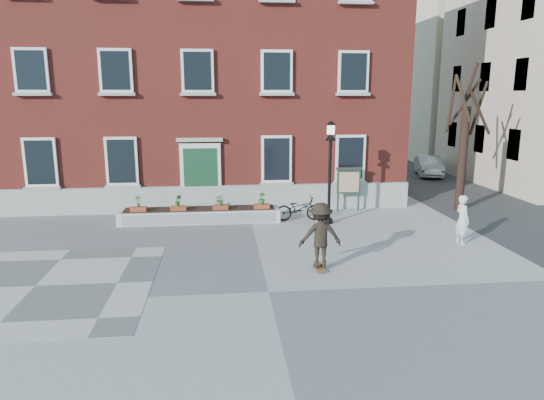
{
  "coord_description": "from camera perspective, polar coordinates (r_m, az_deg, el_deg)",
  "views": [
    {
      "loc": [
        -1.1,
        -11.38,
        4.86
      ],
      "look_at": [
        0.5,
        4.0,
        1.5
      ],
      "focal_mm": 32.0,
      "sensor_mm": 36.0,
      "label": 1
    }
  ],
  "objects": [
    {
      "name": "planter_assembly",
      "position": [
        19.13,
        -8.43,
        -1.65
      ],
      "size": [
        6.2,
        1.12,
        1.15
      ],
      "color": "silver",
      "rests_on": "ground"
    },
    {
      "name": "ground",
      "position": [
        12.42,
        -0.39,
        -10.77
      ],
      "size": [
        100.0,
        100.0,
        0.0
      ],
      "primitive_type": "plane",
      "color": "gray",
      "rests_on": "ground"
    },
    {
      "name": "side_street",
      "position": [
        36.61,
        26.41,
        14.42
      ],
      "size": [
        15.2,
        36.0,
        14.5
      ],
      "color": "#38383B",
      "rests_on": "ground"
    },
    {
      "name": "skateboarder",
      "position": [
        13.69,
        5.7,
        -4.16
      ],
      "size": [
        1.22,
        0.78,
        1.94
      ],
      "color": "brown",
      "rests_on": "ground"
    },
    {
      "name": "bystander",
      "position": [
        17.21,
        21.48,
        -2.16
      ],
      "size": [
        0.46,
        0.64,
        1.65
      ],
      "primitive_type": "imported",
      "rotation": [
        0.0,
        0.0,
        1.68
      ],
      "color": "silver",
      "rests_on": "ground"
    },
    {
      "name": "lamp_post",
      "position": [
        18.39,
        6.85,
        4.93
      ],
      "size": [
        0.4,
        0.4,
        3.93
      ],
      "color": "black",
      "rests_on": "ground"
    },
    {
      "name": "notice_board",
      "position": [
        20.8,
        9.03,
        2.15
      ],
      "size": [
        1.1,
        0.16,
        1.87
      ],
      "color": "#172E21",
      "rests_on": "ground"
    },
    {
      "name": "checker_patch",
      "position": [
        14.17,
        -26.1,
        -9.08
      ],
      "size": [
        6.0,
        6.0,
        0.01
      ],
      "primitive_type": "cube",
      "color": "#58585B",
      "rests_on": "ground"
    },
    {
      "name": "parked_car",
      "position": [
        31.2,
        17.95,
        3.84
      ],
      "size": [
        2.21,
        3.94,
        1.23
      ],
      "primitive_type": "imported",
      "rotation": [
        0.0,
        0.0,
        -0.26
      ],
      "color": "silver",
      "rests_on": "ground"
    },
    {
      "name": "brick_building",
      "position": [
        25.41,
        -8.26,
        15.39
      ],
      "size": [
        18.4,
        10.85,
        12.6
      ],
      "color": "maroon",
      "rests_on": "ground"
    },
    {
      "name": "bare_tree",
      "position": [
        21.96,
        21.62,
        6.0
      ],
      "size": [
        1.83,
        1.83,
        6.16
      ],
      "color": "black",
      "rests_on": "ground"
    },
    {
      "name": "bicycle",
      "position": [
        19.1,
        3.21,
        -1.0
      ],
      "size": [
        1.85,
        0.66,
        0.97
      ],
      "primitive_type": "imported",
      "rotation": [
        0.0,
        0.0,
        1.58
      ],
      "color": "black",
      "rests_on": "ground"
    }
  ]
}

